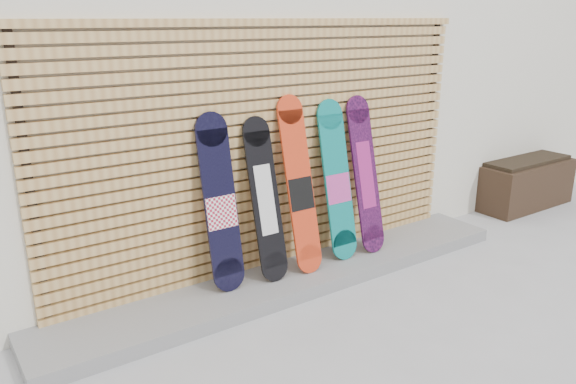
% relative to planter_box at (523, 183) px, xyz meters
% --- Properties ---
extents(ground, '(80.00, 80.00, 0.00)m').
position_rel_planter_box_xyz_m(ground, '(-3.51, -0.82, -0.30)').
color(ground, '#979799').
rests_on(ground, ground).
extents(building, '(12.00, 5.00, 3.60)m').
position_rel_planter_box_xyz_m(building, '(-3.01, 2.68, 1.50)').
color(building, beige).
rests_on(building, ground).
extents(concrete_step, '(4.60, 0.70, 0.12)m').
position_rel_planter_box_xyz_m(concrete_step, '(-3.66, -0.14, -0.24)').
color(concrete_step, slate).
rests_on(concrete_step, ground).
extents(slat_wall, '(4.26, 0.08, 2.29)m').
position_rel_planter_box_xyz_m(slat_wall, '(-3.66, 0.15, 0.91)').
color(slat_wall, '#B5874B').
rests_on(slat_wall, ground).
extents(planter_box, '(1.37, 0.57, 0.62)m').
position_rel_planter_box_xyz_m(planter_box, '(0.00, 0.00, 0.00)').
color(planter_box, black).
rests_on(planter_box, ground).
extents(snowboard_0, '(0.29, 0.29, 1.47)m').
position_rel_planter_box_xyz_m(snowboard_0, '(-4.31, -0.03, 0.54)').
color(snowboard_0, black).
rests_on(snowboard_0, concrete_step).
extents(snowboard_1, '(0.26, 0.36, 1.40)m').
position_rel_planter_box_xyz_m(snowboard_1, '(-3.89, -0.06, 0.51)').
color(snowboard_1, black).
rests_on(snowboard_1, concrete_step).
extents(snowboard_2, '(0.26, 0.39, 1.55)m').
position_rel_planter_box_xyz_m(snowboard_2, '(-3.55, -0.08, 0.58)').
color(snowboard_2, red).
rests_on(snowboard_2, concrete_step).
extents(snowboard_3, '(0.28, 0.35, 1.48)m').
position_rel_planter_box_xyz_m(snowboard_3, '(-3.10, -0.06, 0.54)').
color(snowboard_3, '#0B716E').
rests_on(snowboard_3, concrete_step).
extents(snowboard_4, '(0.27, 0.38, 1.48)m').
position_rel_planter_box_xyz_m(snowboard_4, '(-2.76, -0.07, 0.56)').
color(snowboard_4, black).
rests_on(snowboard_4, concrete_step).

